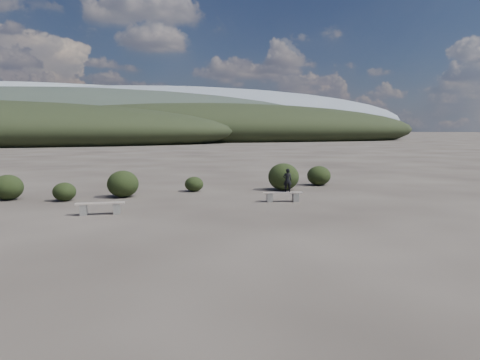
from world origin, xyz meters
name	(u,v)px	position (x,y,z in m)	size (l,w,h in m)	color
ground	(264,230)	(0.00, 0.00, 0.00)	(1200.00, 1200.00, 0.00)	#322C27
bench_left	(100,207)	(-4.38, 4.21, 0.25)	(1.69, 0.54, 0.42)	slate
bench_right	(283,196)	(2.80, 4.70, 0.24)	(1.62, 0.78, 0.40)	slate
seated_person	(287,180)	(2.98, 4.65, 0.88)	(0.35, 0.23, 0.97)	black
shrub_a	(64,192)	(-5.57, 7.98, 0.38)	(0.94, 0.94, 0.77)	black
shrub_b	(123,184)	(-3.18, 8.29, 0.58)	(1.36, 1.36, 1.17)	black
shrub_c	(194,184)	(0.21, 9.10, 0.35)	(0.88, 0.88, 0.71)	black
shrub_d	(284,177)	(4.43, 8.11, 0.66)	(1.50, 1.50, 1.31)	black
shrub_e	(319,176)	(7.05, 9.28, 0.51)	(1.24, 1.24, 1.03)	black
shrub_f	(8,187)	(-7.80, 9.10, 0.53)	(1.26, 1.26, 1.06)	black
mountain_ridges	(66,119)	(-7.48, 339.06, 10.84)	(500.00, 400.00, 56.00)	black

